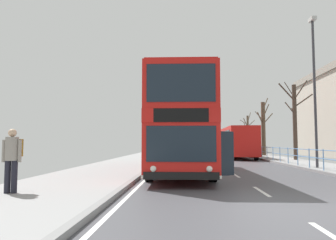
{
  "coord_description": "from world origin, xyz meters",
  "views": [
    {
      "loc": [
        -2.38,
        -7.34,
        1.5
      ],
      "look_at": [
        -3.04,
        5.61,
        2.44
      ],
      "focal_mm": 33.58,
      "sensor_mm": 36.0,
      "label": 1
    }
  ],
  "objects_px": {
    "bare_tree_far_00": "(263,127)",
    "street_lamp_far_side": "(314,80)",
    "bare_tree_far_01": "(248,133)",
    "bare_tree_far_02": "(295,119)",
    "background_bus_far_lane": "(236,142)",
    "pedestrian_with_backpack": "(12,155)",
    "double_decker_bus_main": "(181,127)"
  },
  "relations": [
    {
      "from": "pedestrian_with_backpack",
      "to": "bare_tree_far_02",
      "type": "xyz_separation_m",
      "value": [
        13.63,
        17.33,
        2.24
      ]
    },
    {
      "from": "pedestrian_with_backpack",
      "to": "bare_tree_far_01",
      "type": "relative_size",
      "value": 0.32
    },
    {
      "from": "double_decker_bus_main",
      "to": "bare_tree_far_00",
      "type": "height_order",
      "value": "bare_tree_far_00"
    },
    {
      "from": "double_decker_bus_main",
      "to": "bare_tree_far_01",
      "type": "height_order",
      "value": "bare_tree_far_01"
    },
    {
      "from": "double_decker_bus_main",
      "to": "background_bus_far_lane",
      "type": "bearing_deg",
      "value": 71.25
    },
    {
      "from": "double_decker_bus_main",
      "to": "background_bus_far_lane",
      "type": "relative_size",
      "value": 1.05
    },
    {
      "from": "bare_tree_far_00",
      "to": "bare_tree_far_01",
      "type": "height_order",
      "value": "bare_tree_far_00"
    },
    {
      "from": "bare_tree_far_00",
      "to": "bare_tree_far_01",
      "type": "distance_m",
      "value": 8.2
    },
    {
      "from": "background_bus_far_lane",
      "to": "pedestrian_with_backpack",
      "type": "height_order",
      "value": "background_bus_far_lane"
    },
    {
      "from": "pedestrian_with_backpack",
      "to": "double_decker_bus_main",
      "type": "bearing_deg",
      "value": 58.53
    },
    {
      "from": "bare_tree_far_00",
      "to": "bare_tree_far_01",
      "type": "xyz_separation_m",
      "value": [
        -0.06,
        8.19,
        -0.33
      ]
    },
    {
      "from": "background_bus_far_lane",
      "to": "bare_tree_far_02",
      "type": "relative_size",
      "value": 1.73
    },
    {
      "from": "background_bus_far_lane",
      "to": "bare_tree_far_00",
      "type": "distance_m",
      "value": 4.93
    },
    {
      "from": "pedestrian_with_backpack",
      "to": "street_lamp_far_side",
      "type": "xyz_separation_m",
      "value": [
        11.96,
        9.29,
        3.81
      ]
    },
    {
      "from": "pedestrian_with_backpack",
      "to": "bare_tree_far_02",
      "type": "distance_m",
      "value": 22.16
    },
    {
      "from": "bare_tree_far_00",
      "to": "bare_tree_far_02",
      "type": "height_order",
      "value": "bare_tree_far_00"
    },
    {
      "from": "double_decker_bus_main",
      "to": "pedestrian_with_backpack",
      "type": "bearing_deg",
      "value": -121.47
    },
    {
      "from": "bare_tree_far_02",
      "to": "pedestrian_with_backpack",
      "type": "bearing_deg",
      "value": -128.17
    },
    {
      "from": "bare_tree_far_00",
      "to": "street_lamp_far_side",
      "type": "bearing_deg",
      "value": -94.59
    },
    {
      "from": "background_bus_far_lane",
      "to": "pedestrian_with_backpack",
      "type": "distance_m",
      "value": 25.01
    },
    {
      "from": "background_bus_far_lane",
      "to": "bare_tree_far_02",
      "type": "bearing_deg",
      "value": -56.08
    },
    {
      "from": "bare_tree_far_01",
      "to": "background_bus_far_lane",
      "type": "bearing_deg",
      "value": -106.92
    },
    {
      "from": "background_bus_far_lane",
      "to": "bare_tree_far_00",
      "type": "xyz_separation_m",
      "value": [
        3.49,
        3.11,
        1.56
      ]
    },
    {
      "from": "street_lamp_far_side",
      "to": "bare_tree_far_02",
      "type": "relative_size",
      "value": 1.32
    },
    {
      "from": "street_lamp_far_side",
      "to": "bare_tree_far_00",
      "type": "distance_m",
      "value": 16.97
    },
    {
      "from": "pedestrian_with_backpack",
      "to": "bare_tree_far_00",
      "type": "relative_size",
      "value": 0.27
    },
    {
      "from": "pedestrian_with_backpack",
      "to": "street_lamp_far_side",
      "type": "bearing_deg",
      "value": 37.83
    },
    {
      "from": "bare_tree_far_00",
      "to": "bare_tree_far_01",
      "type": "relative_size",
      "value": 1.17
    },
    {
      "from": "background_bus_far_lane",
      "to": "bare_tree_far_00",
      "type": "relative_size",
      "value": 1.72
    },
    {
      "from": "double_decker_bus_main",
      "to": "bare_tree_far_01",
      "type": "relative_size",
      "value": 2.11
    },
    {
      "from": "pedestrian_with_backpack",
      "to": "background_bus_far_lane",
      "type": "bearing_deg",
      "value": 66.88
    },
    {
      "from": "bare_tree_far_01",
      "to": "bare_tree_far_02",
      "type": "relative_size",
      "value": 0.86
    }
  ]
}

